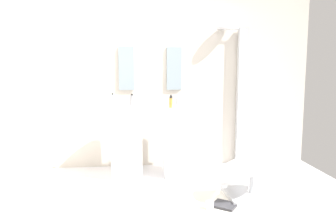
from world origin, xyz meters
TOP-DOWN VIEW (x-y plane):
  - ground_plane at (0.00, 0.00)m, footprint 4.80×3.60m
  - rear_partition at (0.00, 1.65)m, footprint 4.80×0.10m
  - pedestal_sink_left at (-0.35, 1.11)m, footprint 0.48×0.48m
  - pedestal_sink_right at (0.35, 1.11)m, footprint 0.48×0.48m
  - vanity_mirror_left at (-0.35, 1.58)m, footprint 0.22×0.03m
  - vanity_mirror_right at (0.35, 1.58)m, footprint 0.22×0.03m
  - shower_column at (1.35, 1.53)m, footprint 0.49×0.24m
  - lounge_chair at (1.06, 0.21)m, footprint 1.10×1.10m
  - area_rug at (0.59, 0.02)m, footprint 0.94×0.82m
  - magazine_charcoal at (0.69, -0.02)m, footprint 0.32×0.31m
  - coffee_mug at (0.52, -0.07)m, footprint 0.08×0.08m
  - soap_bottle_grey at (-0.27, 1.25)m, footprint 0.06×0.06m
  - soap_bottle_amber at (0.23, 1.00)m, footprint 0.04×0.04m
  - soap_bottle_clear at (-0.52, 1.08)m, footprint 0.04×0.04m
  - soap_bottle_black at (0.26, 1.22)m, footprint 0.04×0.04m

SIDE VIEW (x-z plane):
  - ground_plane at x=0.00m, z-range -0.04..0.00m
  - area_rug at x=0.59m, z-range 0.00..0.01m
  - magazine_charcoal at x=0.69m, z-range 0.01..0.04m
  - coffee_mug at x=0.52m, z-range 0.01..0.10m
  - lounge_chair at x=1.06m, z-range 0.03..0.67m
  - pedestal_sink_left at x=-0.35m, z-range -0.01..1.04m
  - pedestal_sink_right at x=0.35m, z-range -0.01..1.04m
  - soap_bottle_amber at x=0.23m, z-range 0.94..1.09m
  - soap_bottle_black at x=0.26m, z-range 0.94..1.09m
  - soap_bottle_grey at x=-0.27m, z-range 0.94..1.11m
  - soap_bottle_clear at x=-0.52m, z-range 0.94..1.13m
  - shower_column at x=1.35m, z-range 0.05..2.10m
  - rear_partition at x=0.00m, z-range 0.00..2.60m
  - vanity_mirror_left at x=-0.35m, z-range 1.15..1.77m
  - vanity_mirror_right at x=0.35m, z-range 1.15..1.77m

